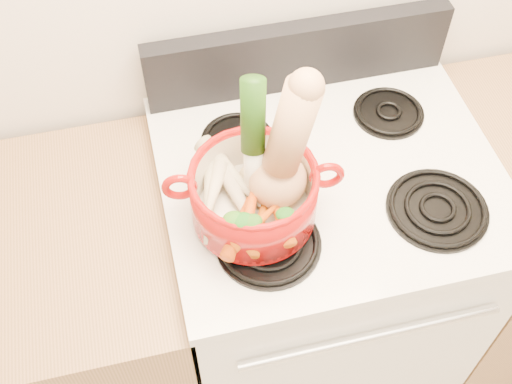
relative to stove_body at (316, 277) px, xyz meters
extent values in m
cube|color=white|center=(0.00, 0.00, 0.00)|extent=(0.76, 0.65, 0.92)
cube|color=silver|center=(0.00, 0.00, 0.47)|extent=(0.78, 0.67, 0.03)
cube|color=black|center=(0.00, 0.30, 0.58)|extent=(0.76, 0.05, 0.18)
cylinder|color=silver|center=(0.00, -0.34, 0.32)|extent=(0.60, 0.02, 0.02)
cylinder|color=black|center=(-0.19, -0.16, 0.50)|extent=(0.22, 0.22, 0.02)
cylinder|color=black|center=(0.19, -0.16, 0.50)|extent=(0.22, 0.22, 0.02)
cylinder|color=black|center=(-0.19, 0.14, 0.50)|extent=(0.17, 0.17, 0.02)
cylinder|color=black|center=(0.19, 0.14, 0.50)|extent=(0.17, 0.17, 0.02)
cylinder|color=#960C0A|center=(-0.20, -0.08, 0.57)|extent=(0.30, 0.30, 0.13)
torus|color=#960C0A|center=(-0.35, -0.06, 0.62)|extent=(0.08, 0.03, 0.07)
torus|color=#960C0A|center=(-0.06, -0.10, 0.62)|extent=(0.08, 0.03, 0.07)
cylinder|color=silver|center=(-0.19, -0.05, 0.69)|extent=(0.07, 0.10, 0.32)
ellipsoid|color=#D3B082|center=(-0.18, -0.02, 0.56)|extent=(0.08, 0.06, 0.04)
cone|color=beige|center=(-0.23, -0.08, 0.56)|extent=(0.10, 0.25, 0.07)
cone|color=beige|center=(-0.29, -0.06, 0.56)|extent=(0.10, 0.21, 0.06)
cone|color=beige|center=(-0.23, -0.02, 0.57)|extent=(0.14, 0.21, 0.06)
cone|color=beige|center=(-0.29, -0.07, 0.57)|extent=(0.10, 0.16, 0.05)
cone|color=#BC4F09|center=(-0.20, -0.14, 0.55)|extent=(0.10, 0.16, 0.05)
cone|color=#BB5109|center=(-0.25, -0.15, 0.56)|extent=(0.10, 0.15, 0.04)
cone|color=#C9550A|center=(-0.17, -0.14, 0.56)|extent=(0.04, 0.16, 0.04)
cone|color=#DA520A|center=(-0.22, -0.16, 0.57)|extent=(0.13, 0.10, 0.04)
cone|color=#DD500B|center=(-0.22, -0.12, 0.58)|extent=(0.10, 0.17, 0.05)
camera|label=1|loc=(-0.38, -0.86, 1.63)|focal=45.00mm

